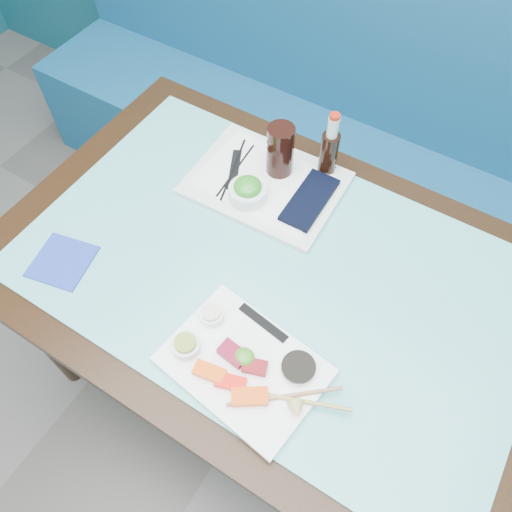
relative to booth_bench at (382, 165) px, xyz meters
The scene contains 34 objects.
booth_bench is the anchor object (origin of this frame).
dining_table 0.89m from the booth_bench, 90.00° to the right, with size 1.40×0.90×0.75m.
glass_top 0.92m from the booth_bench, 90.00° to the right, with size 1.22×0.76×0.01m, color #5AB3B5.
sashimi_plate 1.16m from the booth_bench, 86.31° to the right, with size 0.33×0.24×0.02m, color white.
salmon_left 1.22m from the booth_bench, 88.99° to the right, with size 0.07×0.03×0.02m, color #FF500A.
salmon_mid 1.21m from the booth_bench, 86.48° to the right, with size 0.06×0.03×0.02m, color #FF160A.
salmon_right 1.22m from the booth_bench, 84.01° to the right, with size 0.07×0.04×0.02m, color #FF4B0A.
tuna_left 1.16m from the booth_bench, 87.88° to the right, with size 0.06×0.04×0.02m, color maroon.
tuna_right 1.16m from the booth_bench, 84.99° to the right, with size 0.05×0.03×0.02m, color maroon.
seaweed_garnish 1.16m from the booth_bench, 86.54° to the right, with size 0.05×0.04×0.03m, color #41881F.
ramekin_wasabi 1.20m from the booth_bench, 92.78° to the right, with size 0.06×0.06×0.03m, color white.
wasabi_fill 1.21m from the booth_bench, 92.78° to the right, with size 0.05×0.05×0.01m, color olive.
ramekin_ginger 1.12m from the booth_bench, 92.75° to the right, with size 0.06×0.06×0.02m, color white.
ginger_fill 1.12m from the booth_bench, 92.75° to the right, with size 0.04×0.04×0.01m, color beige.
soy_dish 1.13m from the booth_bench, 80.44° to the right, with size 0.08×0.08×0.02m, color white.
soy_fill 1.14m from the booth_bench, 80.44° to the right, with size 0.07×0.07×0.01m, color black.
lemon_wedge 1.22m from the booth_bench, 79.13° to the right, with size 0.04×0.04×0.03m, color #DFC069.
chopstick_sleeve 1.07m from the booth_bench, 86.79° to the right, with size 0.13×0.02×0.00m, color black.
wooden_chopstick_a 1.19m from the booth_bench, 80.74° to the right, with size 0.01×0.01×0.24m, color #9D6A4A.
wooden_chopstick_b 1.19m from the booth_bench, 80.24° to the right, with size 0.01×0.01×0.26m, color tan.
serving_tray 0.75m from the booth_bench, 104.46° to the right, with size 0.40×0.30×0.02m, color silver.
paper_placemat 0.75m from the booth_bench, 104.46° to the right, with size 0.34×0.24×0.00m, color white.
seaweed_bowl 0.83m from the booth_bench, 103.74° to the right, with size 0.10×0.10×0.04m, color white.
seaweed_salad 0.84m from the booth_bench, 103.74° to the right, with size 0.07×0.07×0.04m, color #27861F.
cola_glass 0.75m from the booth_bench, 104.86° to the right, with size 0.07×0.07×0.15m, color black.
navy_pouch 0.74m from the booth_bench, 92.30° to the right, with size 0.08×0.20×0.02m, color black.
fork 0.65m from the booth_bench, 93.43° to the right, with size 0.01×0.01×0.08m, color silver.
black_chopstick_a 0.79m from the booth_bench, 112.34° to the right, with size 0.01×0.01×0.23m, color black.
black_chopstick_b 0.79m from the booth_bench, 111.72° to the right, with size 0.01×0.01×0.21m, color black.
tray_sleeve 0.79m from the booth_bench, 112.03° to the right, with size 0.02×0.15×0.00m, color black.
cola_bottle_body 0.67m from the booth_bench, 94.78° to the right, with size 0.05×0.05×0.14m, color black.
cola_bottle_neck 0.74m from the booth_bench, 94.78° to the right, with size 0.03×0.03×0.06m, color silver.
cola_bottle_cap 0.77m from the booth_bench, 94.78° to the right, with size 0.03×0.03×0.01m, color #B61C0B.
blue_napkin 1.25m from the booth_bench, 112.52° to the right, with size 0.14×0.14×0.01m, color #1C339B.
Camera 1 is at (0.30, 0.88, 1.79)m, focal length 35.00 mm.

